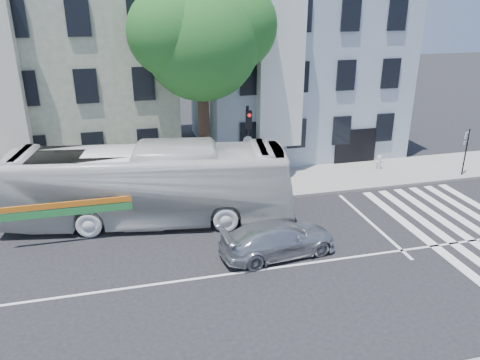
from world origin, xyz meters
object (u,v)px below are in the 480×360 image
object	(u,v)px
fire_hydrant	(379,162)
bus	(149,185)
traffic_signal	(248,138)
sedan	(278,239)

from	to	relation	value
fire_hydrant	bus	bearing A→B (deg)	-166.01
traffic_signal	fire_hydrant	bearing A→B (deg)	19.13
sedan	traffic_signal	distance (m)	6.75
bus	sedan	world-z (taller)	bus
sedan	fire_hydrant	bearing A→B (deg)	-56.19
bus	sedan	bearing A→B (deg)	-122.90
bus	sedan	xyz separation A→B (m)	(4.68, -4.22, -1.09)
sedan	traffic_signal	xyz separation A→B (m)	(0.44, 6.35, 2.25)
bus	fire_hydrant	distance (m)	13.81
sedan	traffic_signal	bearing A→B (deg)	-11.16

